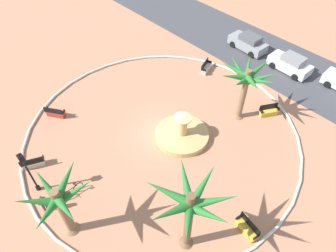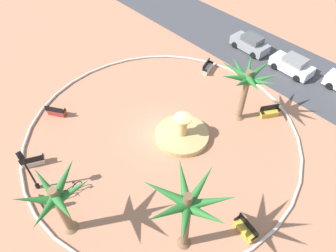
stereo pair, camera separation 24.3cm
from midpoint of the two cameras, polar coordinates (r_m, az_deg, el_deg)
name	(u,v)px [view 1 (the left image)]	position (r m, az deg, el deg)	size (l,w,h in m)	color
ground_plane	(162,134)	(23.95, -1.39, -1.48)	(80.00, 80.00, 0.00)	tan
plaza_curb	(162,133)	(23.88, -1.40, -1.32)	(21.17, 21.17, 0.20)	silver
street_asphalt	(272,59)	(33.31, 18.63, 11.80)	(48.00, 8.00, 0.03)	#424247
fountain	(182,134)	(23.53, 2.32, -1.54)	(4.14, 4.14, 2.13)	tan
palm_tree_near_fountain	(190,207)	(15.47, 3.72, -14.86)	(4.47, 4.62, 5.61)	brown
palm_tree_by_curb	(246,80)	(23.44, 14.13, 8.29)	(4.37, 4.39, 4.93)	brown
palm_tree_mid_plaza	(59,202)	(17.75, -20.00, -13.24)	(4.17, 3.97, 4.57)	brown
bench_east	(33,163)	(23.77, -24.09, -6.36)	(1.11, 1.66, 1.00)	beige
bench_west	(269,112)	(26.47, 17.99, 2.56)	(1.22, 1.64, 1.00)	gold
bench_north	(55,113)	(26.75, -20.48, 2.28)	(1.60, 1.31, 1.00)	#B73D33
bench_southeast	(247,229)	(19.81, 14.12, -18.06)	(1.66, 0.76, 1.00)	gold
bench_southwest	(206,68)	(30.00, 6.88, 10.69)	(1.02, 1.67, 1.00)	beige
lamppost	(28,170)	(21.03, -25.02, -7.38)	(0.32, 0.32, 3.84)	black
bicycle_red_frame	(72,191)	(21.44, -17.86, -11.43)	(0.44, 1.72, 0.94)	black
person_cyclist_helmet	(43,203)	(20.90, -22.63, -13.07)	(0.24, 0.53, 1.67)	#33333D
parked_car_leftmost	(248,43)	(33.69, 14.50, 14.80)	(4.06, 2.04, 1.67)	gray
parked_car_second	(290,64)	(31.75, 21.62, 10.73)	(4.04, 1.99, 1.67)	silver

